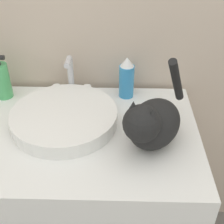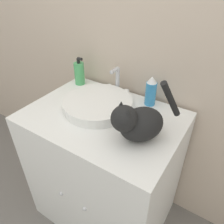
{
  "view_description": "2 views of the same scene",
  "coord_description": "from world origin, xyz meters",
  "views": [
    {
      "loc": [
        0.13,
        -0.54,
        1.52
      ],
      "look_at": [
        0.11,
        0.23,
        0.96
      ],
      "focal_mm": 50.0,
      "sensor_mm": 36.0,
      "label": 1
    },
    {
      "loc": [
        0.54,
        -0.46,
        1.5
      ],
      "look_at": [
        0.08,
        0.25,
        0.91
      ],
      "focal_mm": 35.0,
      "sensor_mm": 36.0,
      "label": 2
    }
  ],
  "objects": [
    {
      "name": "spray_bottle",
      "position": [
        0.16,
        0.52,
        0.92
      ],
      "size": [
        0.06,
        0.06,
        0.17
      ],
      "color": "#338CCC",
      "rests_on": "vanity_cabinet"
    },
    {
      "name": "sink_basin",
      "position": [
        -0.06,
        0.33,
        0.86
      ],
      "size": [
        0.37,
        0.37,
        0.05
      ],
      "color": "white",
      "rests_on": "vanity_cabinet"
    },
    {
      "name": "cat",
      "position": [
        0.23,
        0.23,
        0.93
      ],
      "size": [
        0.25,
        0.33,
        0.26
      ],
      "rotation": [
        0.0,
        0.0,
        -2.14
      ],
      "color": "black",
      "rests_on": "vanity_cabinet"
    },
    {
      "name": "soap_bottle",
      "position": [
        -0.33,
        0.5,
        0.91
      ],
      "size": [
        0.06,
        0.06,
        0.18
      ],
      "color": "#4CB266",
      "rests_on": "vanity_cabinet"
    },
    {
      "name": "faucet",
      "position": [
        -0.06,
        0.53,
        0.91
      ],
      "size": [
        0.16,
        0.08,
        0.17
      ],
      "color": "silver",
      "rests_on": "vanity_cabinet"
    },
    {
      "name": "vanity_cabinet",
      "position": [
        0.0,
        0.29,
        0.42
      ],
      "size": [
        0.81,
        0.6,
        0.84
      ],
      "color": "white",
      "rests_on": "ground_plane"
    }
  ]
}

